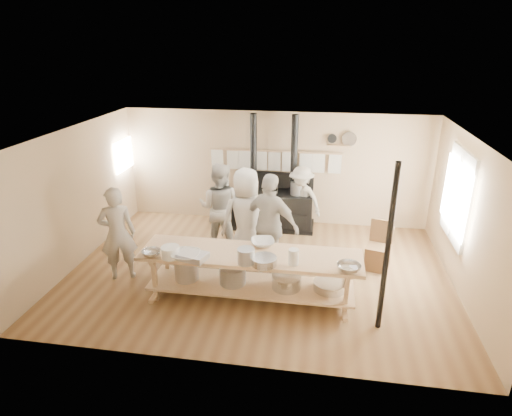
# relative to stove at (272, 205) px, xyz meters

# --- Properties ---
(ground) EXTENTS (7.00, 7.00, 0.00)m
(ground) POSITION_rel_stove_xyz_m (0.01, -2.12, -0.52)
(ground) COLOR brown
(ground) RESTS_ON ground
(room_shell) EXTENTS (7.00, 7.00, 7.00)m
(room_shell) POSITION_rel_stove_xyz_m (0.01, -2.12, 1.10)
(room_shell) COLOR tan
(room_shell) RESTS_ON ground
(window_right) EXTENTS (0.09, 1.50, 1.65)m
(window_right) POSITION_rel_stove_xyz_m (3.48, -1.52, 0.98)
(window_right) COLOR beige
(window_right) RESTS_ON ground
(left_opening) EXTENTS (0.00, 0.90, 0.90)m
(left_opening) POSITION_rel_stove_xyz_m (-3.44, -0.12, 1.08)
(left_opening) COLOR white
(left_opening) RESTS_ON ground
(stove) EXTENTS (1.90, 0.75, 2.60)m
(stove) POSITION_rel_stove_xyz_m (0.00, 0.00, 0.00)
(stove) COLOR black
(stove) RESTS_ON ground
(towel_rail) EXTENTS (3.00, 0.04, 0.47)m
(towel_rail) POSITION_rel_stove_xyz_m (0.01, 0.28, 1.03)
(towel_rail) COLOR tan
(towel_rail) RESTS_ON ground
(back_wall_shelf) EXTENTS (0.63, 0.14, 0.32)m
(back_wall_shelf) POSITION_rel_stove_xyz_m (1.47, 0.32, 1.48)
(back_wall_shelf) COLOR tan
(back_wall_shelf) RESTS_ON ground
(prep_table) EXTENTS (3.60, 0.90, 0.85)m
(prep_table) POSITION_rel_stove_xyz_m (-0.00, -3.02, -0.00)
(prep_table) COLOR tan
(prep_table) RESTS_ON ground
(support_post) EXTENTS (0.08, 0.08, 2.60)m
(support_post) POSITION_rel_stove_xyz_m (2.06, -3.47, 0.78)
(support_post) COLOR black
(support_post) RESTS_ON ground
(cook_far_left) EXTENTS (0.75, 0.64, 1.75)m
(cook_far_left) POSITION_rel_stove_xyz_m (-2.43, -2.70, 0.35)
(cook_far_left) COLOR beige
(cook_far_left) RESTS_ON ground
(cook_left) EXTENTS (0.96, 0.78, 1.84)m
(cook_left) POSITION_rel_stove_xyz_m (-0.91, -1.29, 0.40)
(cook_left) COLOR beige
(cook_left) RESTS_ON ground
(cook_center) EXTENTS (1.11, 0.96, 1.93)m
(cook_center) POSITION_rel_stove_xyz_m (-0.27, -1.86, 0.44)
(cook_center) COLOR beige
(cook_center) RESTS_ON ground
(cook_right) EXTENTS (1.22, 0.86, 1.92)m
(cook_right) POSITION_rel_stove_xyz_m (0.22, -2.11, 0.44)
(cook_right) COLOR beige
(cook_right) RESTS_ON ground
(cook_by_window) EXTENTS (1.13, 0.95, 1.52)m
(cook_by_window) POSITION_rel_stove_xyz_m (0.66, -0.17, 0.24)
(cook_by_window) COLOR beige
(cook_by_window) RESTS_ON ground
(chair) EXTENTS (0.53, 0.53, 0.92)m
(chair) POSITION_rel_stove_xyz_m (2.22, -1.61, -0.25)
(chair) COLOR brown
(chair) RESTS_ON ground
(bowl_white_a) EXTENTS (0.44, 0.44, 0.11)m
(bowl_white_a) POSITION_rel_stove_xyz_m (-0.97, -3.35, 0.38)
(bowl_white_a) COLOR white
(bowl_white_a) RESTS_ON prep_table
(bowl_steel_a) EXTENTS (0.42, 0.42, 0.10)m
(bowl_steel_a) POSITION_rel_stove_xyz_m (-1.54, -3.35, 0.38)
(bowl_steel_a) COLOR silver
(bowl_steel_a) RESTS_ON prep_table
(bowl_white_b) EXTENTS (0.48, 0.48, 0.10)m
(bowl_white_b) POSITION_rel_stove_xyz_m (0.16, -2.69, 0.38)
(bowl_white_b) COLOR white
(bowl_white_b) RESTS_ON prep_table
(bowl_steel_b) EXTENTS (0.42, 0.42, 0.11)m
(bowl_steel_b) POSITION_rel_stove_xyz_m (1.56, -3.35, 0.39)
(bowl_steel_b) COLOR silver
(bowl_steel_b) RESTS_ON prep_table
(roasting_pan) EXTENTS (0.53, 0.42, 0.10)m
(roasting_pan) POSITION_rel_stove_xyz_m (-0.86, -3.35, 0.38)
(roasting_pan) COLOR #B2B2B7
(roasting_pan) RESTS_ON prep_table
(mixing_bowl_large) EXTENTS (0.44, 0.44, 0.13)m
(mixing_bowl_large) POSITION_rel_stove_xyz_m (0.28, -3.35, 0.39)
(mixing_bowl_large) COLOR silver
(mixing_bowl_large) RESTS_ON prep_table
(bucket_galv) EXTENTS (0.35, 0.35, 0.25)m
(bucket_galv) POSITION_rel_stove_xyz_m (-0.00, -3.35, 0.45)
(bucket_galv) COLOR gray
(bucket_galv) RESTS_ON prep_table
(deep_bowl_enamel) EXTENTS (0.35, 0.35, 0.18)m
(deep_bowl_enamel) POSITION_rel_stove_xyz_m (-1.22, -3.35, 0.42)
(deep_bowl_enamel) COLOR white
(deep_bowl_enamel) RESTS_ON prep_table
(pitcher) EXTENTS (0.18, 0.18, 0.25)m
(pitcher) POSITION_rel_stove_xyz_m (0.72, -3.26, 0.46)
(pitcher) COLOR white
(pitcher) RESTS_ON prep_table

